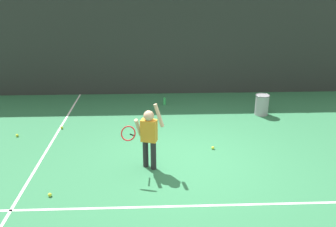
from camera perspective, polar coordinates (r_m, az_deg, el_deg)
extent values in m
plane|color=#2D7247|center=(7.61, 3.14, -7.12)|extent=(20.00, 20.00, 0.00)
cube|color=white|center=(6.21, 4.60, -14.30)|extent=(9.00, 0.05, 0.00)
cube|color=white|center=(8.79, -17.74, -4.10)|extent=(0.05, 9.00, 0.00)
cube|color=#282D2B|center=(11.38, 1.17, 10.97)|extent=(13.66, 0.08, 3.21)
cylinder|color=slate|center=(11.50, -10.21, 11.14)|extent=(0.09, 0.09, 3.36)
cylinder|color=slate|center=(11.77, 12.25, 11.22)|extent=(0.09, 0.09, 3.36)
cylinder|color=#232326|center=(7.20, -3.55, -6.25)|extent=(0.11, 0.11, 0.58)
cylinder|color=#232326|center=(7.10, -2.31, -6.64)|extent=(0.11, 0.11, 0.58)
cube|color=orange|center=(6.93, -3.02, -2.70)|extent=(0.34, 0.25, 0.44)
sphere|color=tan|center=(6.81, -3.06, -0.35)|extent=(0.20, 0.20, 0.20)
cylinder|color=tan|center=(6.77, -1.45, -0.31)|extent=(0.22, 0.13, 0.46)
cylinder|color=tan|center=(6.91, -4.71, -2.21)|extent=(0.15, 0.30, 0.43)
cylinder|color=black|center=(6.88, -5.61, -3.41)|extent=(0.10, 0.24, 0.15)
torus|color=red|center=(6.63, -6.29, -3.14)|extent=(0.32, 0.24, 0.26)
cylinder|color=gray|center=(10.16, 14.57, 1.31)|extent=(0.36, 0.36, 0.55)
torus|color=#595B60|center=(10.08, 14.71, 2.78)|extent=(0.38, 0.38, 0.02)
cylinder|color=green|center=(10.65, -0.55, 1.97)|extent=(0.07, 0.07, 0.22)
sphere|color=#CCE033|center=(8.04, 7.09, -5.38)|extent=(0.07, 0.07, 0.07)
sphere|color=#CCE033|center=(9.38, -16.42, -2.14)|extent=(0.07, 0.07, 0.07)
sphere|color=#CCE033|center=(9.29, -22.69, -3.20)|extent=(0.07, 0.07, 0.07)
sphere|color=#CCE033|center=(6.72, -18.13, -12.08)|extent=(0.07, 0.07, 0.07)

